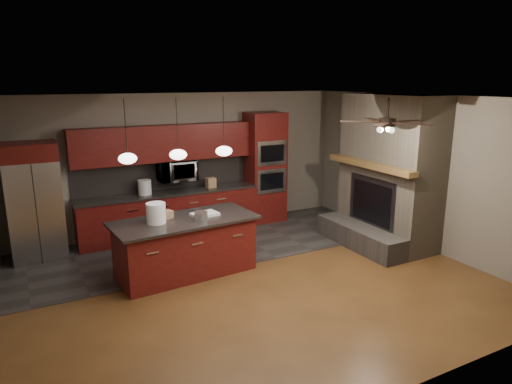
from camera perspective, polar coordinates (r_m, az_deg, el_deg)
ground at (r=7.25m, az=-0.37°, el=-11.05°), size 7.00×7.00×0.00m
ceiling at (r=6.58m, az=-0.41°, el=11.66°), size 7.00×6.00×0.02m
back_wall at (r=9.48m, az=-8.81°, el=3.67°), size 7.00×0.02×2.80m
right_wall at (r=8.91m, az=20.01°, el=2.34°), size 0.02×6.00×2.80m
slate_tile_patch at (r=8.76m, az=-5.86°, el=-6.57°), size 7.00×2.40×0.01m
fireplace_column at (r=8.88m, az=16.04°, el=1.91°), size 1.30×2.10×2.80m
back_cabinetry at (r=9.21m, az=-10.96°, el=0.05°), size 3.59×0.64×2.20m
oven_tower at (r=9.93m, az=1.14°, el=3.06°), size 0.80×0.63×2.38m
microwave at (r=9.18m, az=-9.89°, el=2.66°), size 0.73×0.41×0.50m
refrigerator at (r=8.69m, az=-25.93°, el=-1.10°), size 0.87×0.75×2.04m
kitchen_island at (r=7.42m, az=-8.80°, el=-6.72°), size 2.33×1.20×0.92m
white_bucket at (r=7.11m, az=-12.39°, el=-2.60°), size 0.37×0.37×0.32m
paint_can at (r=7.15m, az=-6.89°, el=-3.01°), size 0.26×0.26×0.14m
paint_tray at (r=7.42m, az=-6.42°, el=-2.76°), size 0.45×0.35×0.04m
cardboard_box at (r=7.34m, az=-11.15°, el=-2.80°), size 0.23×0.21×0.12m
counter_bucket at (r=9.01m, az=-13.74°, el=0.57°), size 0.30×0.30×0.28m
counter_box at (r=9.38m, az=-5.67°, el=1.18°), size 0.20×0.16×0.21m
pendant_left at (r=6.76m, az=-15.76°, el=4.08°), size 0.26×0.26×0.92m
pendant_center at (r=6.96m, az=-9.71°, el=4.67°), size 0.26×0.26×0.92m
pendant_right at (r=7.22m, az=-4.04°, el=5.16°), size 0.26×0.26×0.92m
ceiling_fan at (r=7.00m, az=16.09°, el=8.45°), size 1.27×1.33×0.41m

